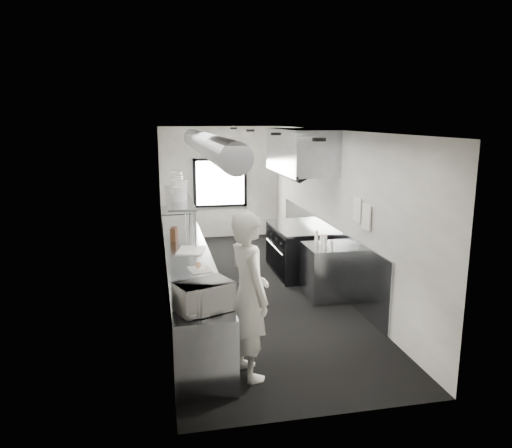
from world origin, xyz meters
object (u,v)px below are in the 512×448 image
far_work_table (177,228)px  plate_stack_a (179,194)px  bottle_station (325,272)px  plate_stack_b (180,190)px  knife_block (174,234)px  squeeze_bottle_b (325,243)px  plate_stack_d (176,181)px  exhaust_hood (300,151)px  prep_counter (188,277)px  deli_tub_b (184,290)px  squeeze_bottle_a (332,246)px  squeeze_bottle_c (325,241)px  deli_tub_a (182,288)px  plate_stack_c (176,185)px  pass_shelf (178,197)px  squeeze_bottle_e (316,237)px  range (295,250)px  small_plate (198,268)px  microwave (204,296)px  cutting_board (191,250)px  line_cook (249,295)px  squeeze_bottle_d (321,240)px

far_work_table → plate_stack_a: (-0.06, -2.87, 1.25)m
bottle_station → plate_stack_b: bearing=151.7°
knife_block → squeeze_bottle_b: bearing=-9.2°
plate_stack_a → plate_stack_d: (0.02, 1.44, 0.06)m
knife_block → plate_stack_d: (0.13, 1.56, 0.74)m
exhaust_hood → prep_counter: exhaust_hood is taller
deli_tub_b → plate_stack_b: plate_stack_b is taller
squeeze_bottle_a → squeeze_bottle_c: bearing=91.6°
knife_block → squeeze_bottle_a: size_ratio=1.38×
deli_tub_b → squeeze_bottle_c: 3.05m
deli_tub_a → deli_tub_b: size_ratio=1.16×
squeeze_bottle_b → squeeze_bottle_a: bearing=-71.7°
exhaust_hood → plate_stack_c: exhaust_hood is taller
pass_shelf → squeeze_bottle_a: pass_shelf is taller
plate_stack_a → squeeze_bottle_a: plate_stack_a is taller
deli_tub_a → squeeze_bottle_b: 2.92m
plate_stack_a → squeeze_bottle_e: size_ratio=1.35×
range → squeeze_bottle_b: squeeze_bottle_b is taller
pass_shelf → small_plate: (0.13, -2.55, -0.63)m
prep_counter → exhaust_hood: bearing=28.1°
deli_tub_a → knife_block: size_ratio=0.66×
pass_shelf → microwave: pass_shelf is taller
pass_shelf → squeeze_bottle_c: size_ratio=15.38×
range → deli_tub_a: 4.00m
deli_tub_a → prep_counter: bearing=84.4°
bottle_station → far_work_table: (-2.30, 3.90, 0.00)m
cutting_board → small_plate: bearing=-88.4°
plate_stack_d → range: bearing=-25.5°
exhaust_hood → plate_stack_a: 2.44m
line_cook → plate_stack_b: bearing=-2.6°
deli_tub_b → plate_stack_d: bearing=88.3°
prep_counter → cutting_board: cutting_board is taller
plate_stack_d → squeeze_bottle_b: bearing=-49.0°
plate_stack_c → plate_stack_d: plate_stack_d is taller
knife_block → plate_stack_a: size_ratio=0.91×
squeeze_bottle_a → microwave: bearing=-137.2°
far_work_table → line_cook: line_cook is taller
line_cook → squeeze_bottle_e: 3.10m
plate_stack_c → plate_stack_d: 0.52m
range → small_plate: (-2.10, -2.25, 0.44)m
exhaust_hood → bottle_station: exhaust_hood is taller
cutting_board → squeeze_bottle_c: (2.22, -0.16, 0.09)m
bottle_station → squeeze_bottle_b: squeeze_bottle_b is taller
cutting_board → knife_block: size_ratio=2.39×
plate_stack_b → range: bearing=3.6°
bottle_station → small_plate: small_plate is taller
prep_counter → microwave: bearing=-89.7°
plate_stack_c → squeeze_bottle_d: size_ratio=2.10×
plate_stack_d → knife_block: bearing=-94.9°
prep_counter → deli_tub_a: bearing=-95.6°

